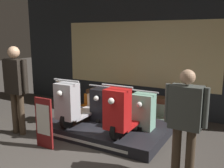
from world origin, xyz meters
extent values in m
plane|color=#423D38|center=(0.00, 0.00, 0.00)|extent=(30.00, 30.00, 0.00)
cube|color=#23282D|center=(0.00, 3.24, 1.60)|extent=(7.83, 0.08, 3.20)
cube|color=beige|center=(0.00, 3.20, 1.55)|extent=(4.30, 0.01, 1.70)
cube|color=black|center=(0.12, 1.42, 0.11)|extent=(2.49, 1.58, 0.21)
cube|color=silver|center=(0.12, 0.63, 0.09)|extent=(1.75, 0.01, 0.05)
cylinder|color=black|center=(-0.44, 0.80, 0.38)|extent=(0.09, 0.35, 0.35)
cylinder|color=black|center=(-0.44, 2.04, 0.38)|extent=(0.09, 0.35, 0.35)
cube|color=#BCBCC1|center=(-0.44, 1.42, 0.38)|extent=(0.40, 1.14, 0.05)
cube|color=#BCBCC1|center=(-0.44, 0.82, 0.76)|extent=(0.42, 0.31, 0.73)
cube|color=#BCBCC1|center=(-0.44, 2.01, 0.47)|extent=(0.44, 0.37, 0.40)
cube|color=brown|center=(-0.44, 2.00, 0.74)|extent=(0.32, 0.33, 0.12)
cylinder|color=silver|center=(-0.44, 0.81, 1.19)|extent=(0.60, 0.03, 0.03)
sphere|color=white|center=(-0.44, 0.61, 0.97)|extent=(0.11, 0.11, 0.11)
cylinder|color=black|center=(0.68, 0.80, 0.38)|extent=(0.09, 0.35, 0.35)
cylinder|color=black|center=(0.68, 2.04, 0.38)|extent=(0.09, 0.35, 0.35)
cube|color=red|center=(0.68, 1.42, 0.38)|extent=(0.40, 1.14, 0.05)
cube|color=red|center=(0.68, 0.82, 0.76)|extent=(0.42, 0.31, 0.73)
cube|color=red|center=(0.68, 2.01, 0.47)|extent=(0.44, 0.37, 0.40)
cube|color=brown|center=(0.68, 2.00, 0.74)|extent=(0.32, 0.33, 0.12)
cylinder|color=silver|center=(0.68, 0.81, 1.19)|extent=(0.60, 0.03, 0.03)
sphere|color=white|center=(0.68, 0.61, 0.97)|extent=(0.11, 0.11, 0.11)
cylinder|color=black|center=(-1.04, 1.51, 0.17)|extent=(0.09, 0.35, 0.35)
cylinder|color=black|center=(-1.04, 2.75, 0.17)|extent=(0.09, 0.35, 0.35)
cube|color=orange|center=(-1.04, 2.13, 0.17)|extent=(0.40, 1.14, 0.05)
cube|color=orange|center=(-1.04, 1.53, 0.55)|extent=(0.42, 0.31, 0.73)
cube|color=orange|center=(-1.04, 2.72, 0.26)|extent=(0.44, 0.37, 0.40)
cube|color=brown|center=(-1.04, 2.71, 0.53)|extent=(0.32, 0.33, 0.12)
cylinder|color=silver|center=(-1.04, 1.52, 0.98)|extent=(0.60, 0.03, 0.03)
sphere|color=white|center=(-1.04, 1.32, 0.76)|extent=(0.11, 0.11, 0.11)
cylinder|color=black|center=(-0.08, 1.51, 0.17)|extent=(0.09, 0.35, 0.35)
cylinder|color=black|center=(-0.08, 2.75, 0.17)|extent=(0.09, 0.35, 0.35)
cube|color=black|center=(-0.08, 2.13, 0.17)|extent=(0.40, 1.14, 0.05)
cube|color=black|center=(-0.08, 1.53, 0.55)|extent=(0.42, 0.31, 0.73)
cube|color=black|center=(-0.08, 2.72, 0.26)|extent=(0.44, 0.37, 0.40)
cube|color=brown|center=(-0.08, 2.71, 0.53)|extent=(0.32, 0.33, 0.12)
cylinder|color=silver|center=(-0.08, 1.52, 0.98)|extent=(0.60, 0.03, 0.03)
sphere|color=white|center=(-0.08, 1.32, 0.76)|extent=(0.11, 0.11, 0.11)
cylinder|color=black|center=(0.89, 1.51, 0.17)|extent=(0.09, 0.35, 0.35)
cylinder|color=black|center=(0.89, 2.75, 0.17)|extent=(0.09, 0.35, 0.35)
cube|color=#8EC6AD|center=(0.89, 2.13, 0.17)|extent=(0.40, 1.14, 0.05)
cube|color=#8EC6AD|center=(0.89, 1.53, 0.55)|extent=(0.42, 0.31, 0.73)
cube|color=#8EC6AD|center=(0.89, 2.72, 0.26)|extent=(0.44, 0.37, 0.40)
cube|color=brown|center=(0.89, 2.71, 0.53)|extent=(0.32, 0.33, 0.12)
cylinder|color=silver|center=(0.89, 1.52, 0.98)|extent=(0.60, 0.03, 0.03)
sphere|color=white|center=(0.89, 1.32, 0.76)|extent=(0.11, 0.11, 0.11)
cylinder|color=#473828|center=(-1.58, 0.49, 0.44)|extent=(0.13, 0.13, 0.88)
cylinder|color=#473828|center=(-1.38, 0.49, 0.44)|extent=(0.13, 0.13, 0.88)
cube|color=black|center=(-1.48, 0.49, 1.23)|extent=(0.44, 0.25, 0.70)
cylinder|color=black|center=(-1.74, 0.49, 1.26)|extent=(0.08, 0.08, 0.64)
cylinder|color=black|center=(-1.22, 0.49, 1.26)|extent=(0.08, 0.08, 0.64)
sphere|color=tan|center=(-1.48, 0.49, 1.71)|extent=(0.24, 0.24, 0.24)
cylinder|color=#473828|center=(1.84, 0.49, 0.38)|extent=(0.13, 0.13, 0.77)
cylinder|color=#473828|center=(2.03, 0.49, 0.38)|extent=(0.13, 0.13, 0.77)
cube|color=#474C47|center=(1.94, 0.49, 1.07)|extent=(0.44, 0.25, 0.61)
cylinder|color=#474C47|center=(1.68, 0.49, 1.10)|extent=(0.08, 0.08, 0.56)
cylinder|color=#474C47|center=(2.20, 0.49, 1.10)|extent=(0.08, 0.08, 0.56)
sphere|color=tan|center=(1.94, 0.49, 1.50)|extent=(0.21, 0.21, 0.21)
cube|color=maroon|center=(-0.53, 0.26, 0.47)|extent=(0.38, 0.04, 0.95)
cube|color=white|center=(-0.53, 0.24, 0.54)|extent=(0.31, 0.01, 0.57)
camera|label=1|loc=(2.66, -2.91, 2.06)|focal=40.00mm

